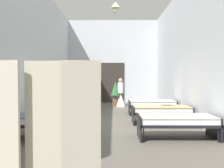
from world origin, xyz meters
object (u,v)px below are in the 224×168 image
bed_right_row_1 (161,110)px  patient_seated_primary (72,97)px  bed_left_row_1 (62,110)px  potted_plant (115,91)px  bed_right_row_2 (152,104)px  bed_right_row_0 (177,121)px  patient_seated_secondary (80,93)px  privacy_screen (43,139)px  nurse_near_aisle (121,96)px  bed_left_row_2 (72,104)px  bed_left_row_0 (45,121)px

bed_right_row_1 → patient_seated_primary: 2.96m
bed_left_row_1 → potted_plant: bearing=68.2°
bed_right_row_2 → patient_seated_primary: (-2.93, -1.93, 0.43)m
bed_right_row_0 → bed_right_row_1: 1.90m
bed_right_row_0 → potted_plant: bearing=103.1°
bed_left_row_1 → bed_right_row_0: bearing=-30.1°
patient_seated_secondary → potted_plant: patient_seated_secondary is taller
patient_seated_secondary → privacy_screen: privacy_screen is taller
bed_left_row_1 → nurse_near_aisle: 4.92m
patient_seated_secondary → potted_plant: 3.00m
bed_right_row_1 → potted_plant: 4.74m
bed_left_row_2 → bed_right_row_0: bearing=-49.2°
bed_right_row_1 → nurse_near_aisle: nurse_near_aisle is taller
bed_right_row_1 → patient_seated_primary: (-2.93, -0.03, 0.43)m
bed_left_row_2 → patient_seated_secondary: patient_seated_secondary is taller
bed_right_row_0 → privacy_screen: size_ratio=1.12×
bed_left_row_1 → bed_left_row_2: same height
bed_left_row_2 → nurse_near_aisle: size_ratio=1.28×
potted_plant → bed_left_row_1: bearing=-111.8°
bed_right_row_2 → potted_plant: bearing=119.8°
potted_plant → privacy_screen: size_ratio=0.78×
patient_seated_primary → patient_seated_secondary: same height
bed_left_row_2 → potted_plant: 3.17m
bed_right_row_0 → bed_right_row_1: bearing=90.0°
nurse_near_aisle → patient_seated_primary: (-1.71, -4.50, 0.34)m
bed_left_row_2 → bed_right_row_2: (3.28, 0.00, 0.00)m
bed_left_row_2 → privacy_screen: (0.95, -7.08, 0.41)m
bed_right_row_1 → patient_seated_secondary: (-2.93, 1.85, 0.43)m
bed_left_row_1 → patient_seated_primary: bearing=-5.3°
bed_left_row_2 → privacy_screen: privacy_screen is taller
bed_left_row_2 → bed_right_row_2: same height
bed_right_row_0 → privacy_screen: 4.04m
bed_right_row_2 → potted_plant: potted_plant is taller
bed_right_row_0 → patient_seated_primary: size_ratio=2.37×
nurse_near_aisle → bed_left_row_0: bearing=81.8°
bed_left_row_1 → patient_seated_primary: 0.56m
potted_plant → bed_right_row_0: bearing=-76.9°
patient_seated_secondary → bed_right_row_1: bearing=-32.3°
bed_right_row_2 → bed_right_row_1: bearing=-90.0°
bed_right_row_0 → patient_seated_primary: patient_seated_primary is taller
bed_right_row_0 → potted_plant: size_ratio=1.44×
bed_right_row_0 → patient_seated_secondary: patient_seated_secondary is taller
bed_left_row_1 → privacy_screen: 5.28m
patient_seated_secondary → privacy_screen: size_ratio=0.47×
bed_left_row_0 → bed_right_row_0: size_ratio=1.00×
patient_seated_secondary → bed_right_row_0: bearing=-52.0°
bed_left_row_2 → potted_plant: potted_plant is taller
patient_seated_secondary → privacy_screen: 7.05m
bed_right_row_0 → patient_seated_primary: bearing=147.5°
patient_seated_secondary → bed_right_row_2: bearing=1.0°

